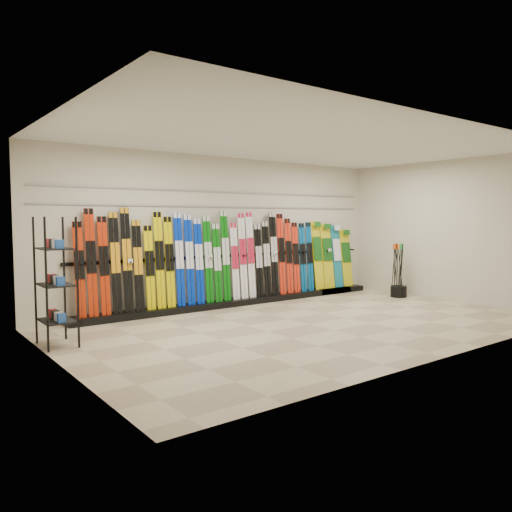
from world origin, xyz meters
TOP-DOWN VIEW (x-y plane):
  - floor at (0.00, 0.00)m, footprint 8.00×8.00m
  - back_wall at (0.00, 2.50)m, footprint 8.00×0.00m
  - left_wall at (-4.00, 0.00)m, footprint 0.00×5.00m
  - right_wall at (4.00, 0.00)m, footprint 0.00×5.00m
  - ceiling at (0.00, 0.00)m, footprint 8.00×8.00m
  - ski_rack_base at (0.22, 2.28)m, footprint 8.00×0.40m
  - skis at (-0.48, 2.30)m, footprint 5.37×0.18m
  - snowboards at (2.92, 2.35)m, footprint 1.25×0.24m
  - accessory_rack at (-3.75, 1.11)m, footprint 0.40×0.60m
  - pole_bin at (3.60, 0.93)m, footprint 0.36×0.36m
  - ski_poles at (3.57, 0.93)m, footprint 0.30×0.32m
  - slatwall_rail_0 at (0.00, 2.48)m, footprint 7.60×0.02m
  - slatwall_rail_1 at (0.00, 2.48)m, footprint 7.60×0.02m

SIDE VIEW (x-z plane):
  - floor at x=0.00m, z-range 0.00..0.00m
  - ski_rack_base at x=0.22m, z-range 0.00..0.12m
  - pole_bin at x=3.60m, z-range 0.00..0.25m
  - ski_poles at x=3.57m, z-range 0.02..1.20m
  - snowboards at x=2.92m, z-range 0.08..1.65m
  - accessory_rack at x=-3.75m, z-range 0.00..1.79m
  - skis at x=-0.48m, z-range 0.04..1.87m
  - back_wall at x=0.00m, z-range -2.50..5.50m
  - left_wall at x=-4.00m, z-range -1.00..4.00m
  - right_wall at x=4.00m, z-range -1.00..4.00m
  - slatwall_rail_0 at x=0.00m, z-range 1.98..2.02m
  - slatwall_rail_1 at x=0.00m, z-range 2.28..2.31m
  - ceiling at x=0.00m, z-range 3.00..3.00m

